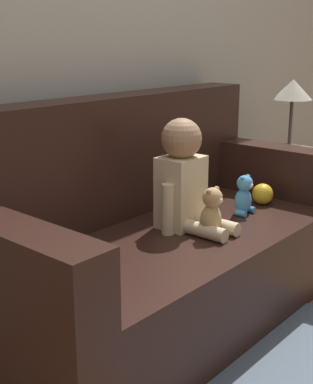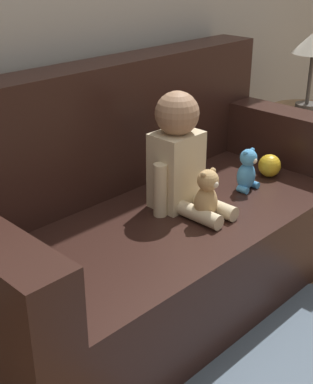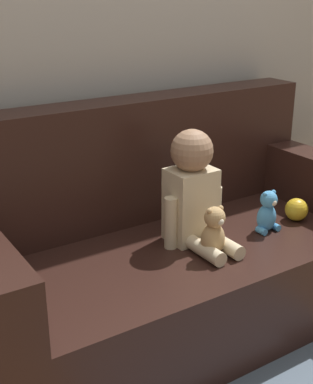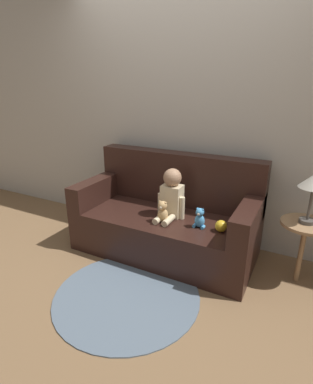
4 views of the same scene
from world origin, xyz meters
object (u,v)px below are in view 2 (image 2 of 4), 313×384
Objects in this scene: couch at (151,222)px; teddy_bear_brown at (207,195)px; plush_toy_side at (247,171)px; person_baby at (179,157)px; side_table at (310,80)px; toy_ball at (270,166)px.

teddy_bear_brown is at bearing -75.29° from couch.
teddy_bear_brown is 0.33m from plush_toy_side.
person_baby is 2.26× the size of teddy_bear_brown.
person_baby is 0.18m from teddy_bear_brown.
teddy_bear_brown is at bearing -167.33° from side_table.
person_baby is 0.48× the size of side_table.
couch is 0.30m from teddy_bear_brown.
teddy_bear_brown is (0.06, -0.23, 0.18)m from couch.
couch is at bearing -178.79° from side_table.
side_table reaches higher than person_baby.
couch is 0.61m from toy_ball.
side_table reaches higher than couch.
toy_ball is at bearing -162.77° from side_table.
person_baby is at bearing -47.08° from couch.
couch is 9.49× the size of plush_toy_side.
couch reaches higher than toy_ball.
teddy_bear_brown is at bearing -170.95° from plush_toy_side.
side_table reaches higher than toy_ball.
couch reaches higher than teddy_bear_brown.
toy_ball is at bearing 6.88° from teddy_bear_brown.
side_table reaches higher than plush_toy_side.
toy_ball is at bearing 3.04° from plush_toy_side.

